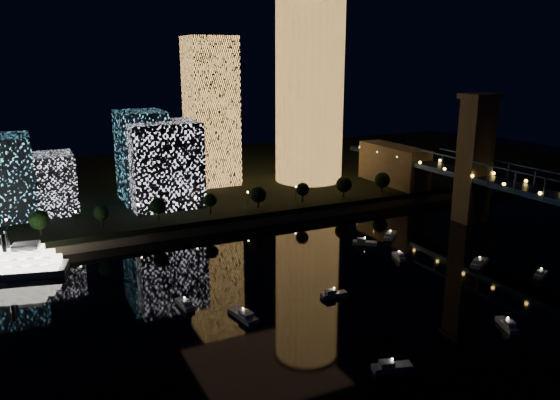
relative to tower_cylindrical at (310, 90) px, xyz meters
The scene contains 9 objects.
ground 137.14m from the tower_cylindrical, 104.70° to the right, with size 520.00×520.00×0.00m, color black.
far_bank 66.54m from the tower_cylindrical, 132.30° to the left, with size 420.00×160.00×5.00m, color black.
seawall 70.85m from the tower_cylindrical, 127.67° to the right, with size 420.00×6.00×3.00m, color #6B5E4C.
tower_cylindrical is the anchor object (origin of this frame).
tower_rectangular 47.17m from the tower_cylindrical, 162.47° to the left, with size 21.17×21.17×67.37m, color #E79D4A.
midrise_blocks 102.09m from the tower_cylindrical, behind, with size 83.00×35.38×37.15m.
motorboats 124.43m from the tower_cylindrical, 108.52° to the right, with size 106.20×77.43×2.78m.
esplanade_trees 76.16m from the tower_cylindrical, 146.84° to the right, with size 166.20×6.81×8.90m.
street_lamps 82.93m from the tower_cylindrical, 155.60° to the right, with size 132.70×0.70×5.65m.
Camera 1 is at (-93.72, -104.27, 63.32)m, focal length 35.00 mm.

